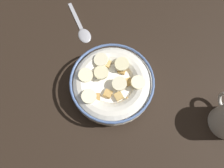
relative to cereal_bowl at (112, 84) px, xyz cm
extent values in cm
cube|color=black|center=(-0.02, -0.02, -3.88)|extent=(137.48, 137.48, 2.00)
cylinder|color=silver|center=(-0.02, -0.02, -2.58)|extent=(10.62, 10.62, 0.60)
torus|color=silver|center=(-0.02, -0.02, -0.26)|extent=(19.31, 19.31, 5.23)
torus|color=#4C6699|center=(-0.02, -0.02, 2.06)|extent=(19.33, 19.33, 0.60)
cylinder|color=white|center=(-0.02, -0.02, 0.62)|extent=(16.17, 16.17, 0.40)
cube|color=tan|center=(-3.63, -0.61, 1.42)|extent=(2.13, 2.18, 0.96)
cube|color=#AD7F42|center=(-5.35, -2.81, 1.18)|extent=(2.18, 2.21, 0.89)
cube|color=#B78947|center=(-2.60, 4.29, 1.28)|extent=(2.04, 2.00, 0.88)
cube|color=tan|center=(-2.41, 1.57, 1.28)|extent=(2.51, 2.50, 0.98)
cube|color=tan|center=(2.57, 5.55, 1.41)|extent=(1.78, 1.77, 0.80)
cube|color=tan|center=(-6.87, -0.35, 1.23)|extent=(1.97, 1.89, 1.01)
cube|color=#B78947|center=(2.38, -3.07, 1.16)|extent=(2.46, 2.47, 0.89)
cube|color=tan|center=(4.82, 0.21, 1.39)|extent=(2.44, 2.43, 0.85)
cube|color=tan|center=(-0.88, -3.61, 1.28)|extent=(1.91, 1.86, 0.92)
cube|color=#B78947|center=(4.89, 4.99, 1.14)|extent=(2.41, 2.41, 0.82)
cylinder|color=beige|center=(2.53, 1.83, 2.33)|extent=(3.72, 3.75, 0.92)
cylinder|color=#F4EABC|center=(2.72, 5.42, 2.46)|extent=(4.30, 4.25, 1.09)
cylinder|color=beige|center=(3.39, -3.24, 2.32)|extent=(4.71, 4.72, 1.09)
cylinder|color=#F4EABC|center=(-1.88, -5.60, 2.13)|extent=(4.49, 4.53, 1.11)
cylinder|color=#F4EABC|center=(-2.37, 5.78, 2.53)|extent=(4.68, 4.72, 1.12)
cylinder|color=#F9EFC6|center=(-1.18, -1.43, 2.48)|extent=(4.36, 4.41, 1.19)
cylinder|color=#F9EFC6|center=(5.52, 1.18, 2.55)|extent=(4.68, 4.72, 1.23)
ellipsoid|color=#A5A5AD|center=(16.44, 3.44, -2.48)|extent=(5.15, 4.03, 0.80)
cube|color=#A5A5AD|center=(23.43, 4.59, -2.70)|extent=(9.54, 2.53, 0.36)
camera|label=1|loc=(-15.78, 4.09, 45.54)|focal=33.06mm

